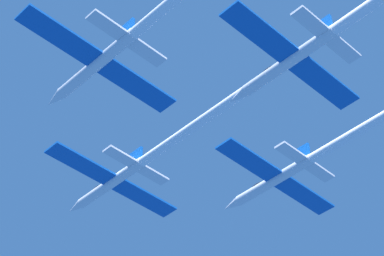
# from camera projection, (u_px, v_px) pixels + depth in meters

# --- Properties ---
(jet_lead) EXTENTS (19.07, 48.40, 3.16)m
(jet_lead) POSITION_uv_depth(u_px,v_px,m) (176.00, 138.00, 86.75)
(jet_lead) COLOR silver
(jet_right_wing) EXTENTS (19.07, 52.95, 3.16)m
(jet_right_wing) POSITION_uv_depth(u_px,v_px,m) (367.00, 126.00, 84.32)
(jet_right_wing) COLOR silver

